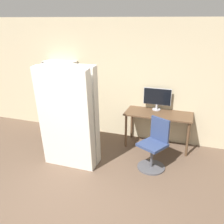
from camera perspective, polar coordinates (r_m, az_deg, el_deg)
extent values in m
plane|color=brown|center=(4.00, -10.48, -21.51)|extent=(16.00, 16.00, 0.00)
cube|color=#C6B793|center=(5.73, 2.31, 7.28)|extent=(8.00, 0.06, 2.70)
cube|color=brown|center=(5.40, 10.61, -0.43)|extent=(1.41, 0.61, 0.03)
cylinder|color=brown|center=(5.44, 3.20, -4.35)|extent=(0.05, 0.05, 0.75)
cylinder|color=brown|center=(5.28, 16.89, -6.07)|extent=(0.05, 0.05, 0.75)
cylinder|color=brown|center=(5.88, 4.51, -2.43)|extent=(0.05, 0.05, 0.75)
cylinder|color=brown|center=(5.74, 17.14, -3.95)|extent=(0.05, 0.05, 0.75)
cylinder|color=#B7B7BC|center=(5.59, 10.11, 0.59)|extent=(0.18, 0.18, 0.02)
cylinder|color=#B7B7BC|center=(5.56, 10.15, 1.22)|extent=(0.04, 0.04, 0.11)
cube|color=#B7B7BC|center=(5.50, 10.31, 3.50)|extent=(0.60, 0.02, 0.37)
cube|color=black|center=(5.49, 10.30, 3.49)|extent=(0.58, 0.03, 0.35)
cylinder|color=#4C4C51|center=(4.91, 8.90, -12.33)|extent=(0.52, 0.52, 0.03)
cylinder|color=#4C4C51|center=(4.79, 9.06, -9.99)|extent=(0.05, 0.05, 0.43)
cube|color=navy|center=(4.67, 9.22, -7.43)|extent=(0.60, 0.60, 0.05)
cube|color=navy|center=(4.71, 10.90, -3.92)|extent=(0.37, 0.22, 0.45)
cube|color=beige|center=(6.45, -14.31, 3.73)|extent=(0.02, 0.33, 1.73)
cube|color=beige|center=(6.08, -8.15, 3.14)|extent=(0.02, 0.33, 1.73)
cube|color=beige|center=(6.38, -10.64, 3.84)|extent=(0.79, 0.02, 1.73)
cube|color=beige|center=(6.55, -10.81, -3.74)|extent=(0.76, 0.29, 0.02)
cube|color=beige|center=(6.42, -11.01, -0.95)|extent=(0.76, 0.29, 0.02)
cube|color=beige|center=(6.31, -11.22, 1.96)|extent=(0.76, 0.29, 0.02)
cube|color=beige|center=(6.21, -11.43, 4.96)|extent=(0.76, 0.29, 0.02)
cube|color=beige|center=(6.13, -11.66, 8.05)|extent=(0.76, 0.29, 0.02)
cube|color=beige|center=(6.07, -11.89, 11.22)|extent=(0.76, 0.29, 0.02)
cube|color=red|center=(6.72, -13.23, -2.18)|extent=(0.04, 0.17, 0.22)
cube|color=brown|center=(6.67, -13.10, -2.32)|extent=(0.04, 0.21, 0.23)
cube|color=#287A38|center=(6.61, -12.99, -2.25)|extent=(0.03, 0.19, 0.29)
cube|color=#7A2D84|center=(6.57, -12.88, -2.38)|extent=(0.03, 0.19, 0.29)
cube|color=gold|center=(6.59, -12.42, -2.52)|extent=(0.03, 0.22, 0.23)
cube|color=#287A38|center=(6.56, -12.30, -2.60)|extent=(0.02, 0.18, 0.24)
cube|color=teal|center=(6.58, -13.60, 0.80)|extent=(0.02, 0.18, 0.29)
cube|color=#232328|center=(6.52, -13.69, 0.29)|extent=(0.02, 0.19, 0.22)
cube|color=#287A38|center=(6.54, -13.26, 0.29)|extent=(0.03, 0.19, 0.20)
cube|color=teal|center=(6.47, -13.17, 0.52)|extent=(0.03, 0.21, 0.29)
cube|color=red|center=(6.50, -12.67, 0.28)|extent=(0.03, 0.25, 0.21)
cube|color=orange|center=(6.48, -12.32, 0.66)|extent=(0.04, 0.22, 0.30)
cube|color=silver|center=(6.47, -12.07, 0.38)|extent=(0.02, 0.21, 0.25)
cube|color=red|center=(6.41, -12.07, 0.30)|extent=(0.02, 0.20, 0.27)
cube|color=brown|center=(6.37, -11.99, 0.02)|extent=(0.02, 0.18, 0.23)
cube|color=#7A2D84|center=(6.42, -14.15, 3.17)|extent=(0.03, 0.18, 0.22)
cube|color=gold|center=(6.43, -13.65, 3.22)|extent=(0.04, 0.22, 0.21)
cube|color=#287A38|center=(6.37, -13.56, 3.44)|extent=(0.02, 0.21, 0.29)
cube|color=teal|center=(6.41, -13.06, 3.34)|extent=(0.02, 0.20, 0.24)
cube|color=teal|center=(6.37, -12.96, 3.16)|extent=(0.03, 0.17, 0.23)
cube|color=#7A2D84|center=(6.36, -14.33, 6.34)|extent=(0.02, 0.23, 0.25)
cube|color=#7A2D84|center=(6.36, -13.96, 6.19)|extent=(0.03, 0.16, 0.21)
cube|color=silver|center=(6.30, -13.83, 6.31)|extent=(0.04, 0.23, 0.26)
cube|color=silver|center=(6.27, -13.51, 6.10)|extent=(0.04, 0.23, 0.22)
cube|color=teal|center=(6.30, -14.52, 9.35)|extent=(0.02, 0.19, 0.24)
cube|color=#232328|center=(6.29, -14.20, 9.24)|extent=(0.03, 0.24, 0.21)
cube|color=#287A38|center=(6.25, -14.12, 9.21)|extent=(0.02, 0.25, 0.22)
cube|color=orange|center=(6.24, -13.85, 9.43)|extent=(0.02, 0.16, 0.27)
cube|color=#7A2D84|center=(6.26, -13.49, 9.16)|extent=(0.02, 0.17, 0.20)
cube|color=brown|center=(6.22, -13.33, 9.38)|extent=(0.02, 0.18, 0.25)
cube|color=silver|center=(4.54, -10.55, -1.79)|extent=(1.00, 0.34, 1.93)
cube|color=beige|center=(4.33, -4.78, -2.62)|extent=(0.01, 0.35, 1.89)
cube|color=silver|center=(4.75, -9.04, -0.68)|extent=(1.00, 0.29, 1.93)
cube|color=beige|center=(4.55, -3.48, -1.42)|extent=(0.01, 0.29, 1.89)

